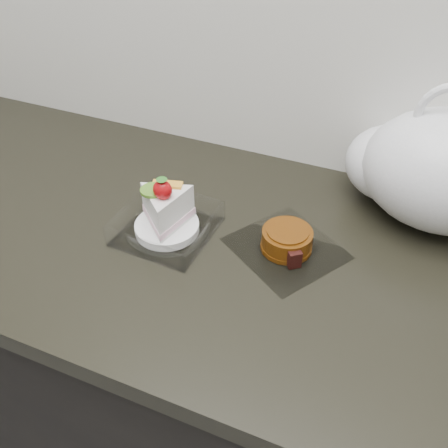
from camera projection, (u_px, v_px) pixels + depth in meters
name	position (u px, v px, depth m)	size (l,w,h in m)	color
counter	(237.00, 386.00, 1.18)	(2.04, 0.64, 0.90)	black
cake_tray	(166.00, 218.00, 0.90)	(0.17, 0.17, 0.13)	white
mooncake_wrap	(287.00, 242.00, 0.88)	(0.24, 0.24, 0.04)	white
plastic_bag	(435.00, 169.00, 0.89)	(0.35, 0.26, 0.27)	white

